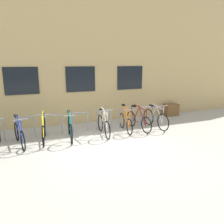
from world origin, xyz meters
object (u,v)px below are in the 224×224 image
object	(u,v)px
bicycle_maroon	(138,120)
planter_box	(171,110)
bicycle_silver	(155,118)
bicycle_orange	(125,122)
bicycle_teal	(70,128)
bicycle_yellow	(44,130)
bicycle_white	(104,125)
bicycle_blue	(19,134)

from	to	relation	value
bicycle_maroon	planter_box	xyz separation A→B (m)	(2.73, 1.49, -0.07)
bicycle_silver	bicycle_orange	xyz separation A→B (m)	(-1.38, 0.03, -0.02)
bicycle_orange	bicycle_teal	bearing A→B (deg)	-177.98
bicycle_yellow	bicycle_teal	world-z (taller)	bicycle_yellow
bicycle_silver	bicycle_white	xyz separation A→B (m)	(-2.34, -0.06, -0.01)
bicycle_silver	bicycle_blue	size ratio (longest dim) A/B	0.99
bicycle_yellow	planter_box	bearing A→B (deg)	12.83
bicycle_teal	planter_box	size ratio (longest dim) A/B	2.58
bicycle_blue	bicycle_silver	bearing A→B (deg)	0.73
bicycle_yellow	bicycle_teal	xyz separation A→B (m)	(0.90, -0.10, -0.01)
bicycle_white	planter_box	bearing A→B (deg)	20.33
bicycle_silver	bicycle_teal	size ratio (longest dim) A/B	0.95
bicycle_white	bicycle_silver	bearing A→B (deg)	1.57
bicycle_orange	bicycle_white	xyz separation A→B (m)	(-0.96, -0.09, 0.01)
bicycle_silver	bicycle_yellow	distance (m)	4.52
bicycle_maroon	planter_box	distance (m)	3.11
bicycle_orange	bicycle_white	world-z (taller)	bicycle_white
bicycle_blue	planter_box	bearing A→B (deg)	12.37
planter_box	bicycle_yellow	bearing A→B (deg)	-167.17
bicycle_white	bicycle_blue	distance (m)	2.96
bicycle_yellow	bicycle_maroon	bearing A→B (deg)	-0.27
bicycle_orange	bicycle_maroon	size ratio (longest dim) A/B	0.91
bicycle_orange	bicycle_maroon	world-z (taller)	bicycle_maroon
bicycle_yellow	bicycle_white	distance (m)	2.18
bicycle_orange	bicycle_maroon	distance (m)	0.59
bicycle_blue	planter_box	distance (m)	7.41
bicycle_silver	bicycle_white	distance (m)	2.34
bicycle_yellow	bicycle_white	bearing A→B (deg)	-3.03
bicycle_yellow	bicycle_maroon	distance (m)	3.72
bicycle_teal	bicycle_orange	bearing A→B (deg)	2.02
bicycle_teal	bicycle_blue	bearing A→B (deg)	-179.54
bicycle_maroon	bicycle_orange	bearing A→B (deg)	-179.18
bicycle_silver	bicycle_teal	distance (m)	3.62
bicycle_silver	bicycle_teal	world-z (taller)	bicycle_silver
bicycle_yellow	bicycle_white	xyz separation A→B (m)	(2.18, -0.12, -0.02)
bicycle_silver	planter_box	world-z (taller)	bicycle_silver
bicycle_yellow	planter_box	world-z (taller)	bicycle_yellow
bicycle_yellow	planter_box	distance (m)	6.62
bicycle_blue	bicycle_teal	bearing A→B (deg)	0.46
bicycle_maroon	planter_box	world-z (taller)	bicycle_maroon
bicycle_maroon	planter_box	size ratio (longest dim) A/B	2.51
bicycle_orange	bicycle_silver	bearing A→B (deg)	-1.05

